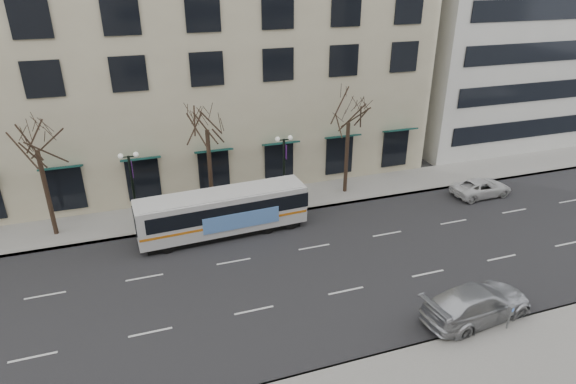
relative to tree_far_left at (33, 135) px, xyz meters
name	(u,v)px	position (x,y,z in m)	size (l,w,h in m)	color
ground	(243,284)	(10.00, -8.80, -6.70)	(160.00, 160.00, 0.00)	black
sidewalk_far	(281,200)	(15.00, 0.20, -6.62)	(80.00, 4.00, 0.15)	gray
building_hotel	(150,15)	(8.00, 12.20, 5.30)	(40.00, 20.00, 24.00)	#BEB291
tree_far_left	(33,135)	(0.00, 0.00, 0.00)	(3.60, 3.60, 8.34)	black
tree_far_mid	(206,116)	(10.00, 0.00, 0.21)	(3.60, 3.60, 8.55)	black
tree_far_right	(349,110)	(20.00, 0.00, -0.28)	(3.60, 3.60, 8.06)	black
lamp_post_left	(133,187)	(5.01, -0.60, -3.75)	(1.22, 0.45, 5.21)	black
lamp_post_right	(284,167)	(15.01, -0.60, -3.75)	(1.22, 0.45, 5.21)	black
city_bus	(224,211)	(10.21, -3.11, -5.13)	(10.73, 2.89, 2.88)	silver
silver_car	(477,303)	(20.08, -15.00, -5.86)	(2.35, 5.78, 1.68)	#B8BBC1
white_pickup	(481,188)	(29.41, -3.62, -6.07)	(2.09, 4.53, 1.26)	silver
pay_station	(510,312)	(20.84, -16.28, -5.61)	(0.32, 0.25, 1.30)	slate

